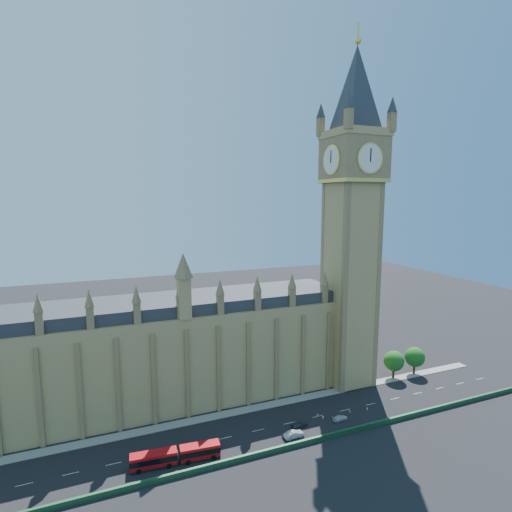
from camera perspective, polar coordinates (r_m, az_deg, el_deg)
name	(u,v)px	position (r m, az deg, el deg)	size (l,w,h in m)	color
ground	(242,434)	(100.58, -1.97, -24.06)	(400.00, 400.00, 0.00)	black
palace_westminster	(119,358)	(109.60, -18.93, -13.56)	(120.00, 20.00, 28.00)	tan
elizabeth_tower	(353,195)	(115.33, 13.62, 8.41)	(20.59, 20.59, 105.00)	tan
bridge_parapet	(257,455)	(93.24, 0.14, -26.50)	(160.00, 0.60, 1.20)	#1E4C2D
kerb_north	(229,413)	(108.25, -3.82, -21.50)	(160.00, 3.00, 0.16)	gray
tree_east_near	(394,360)	(130.35, 19.16, -13.89)	(6.00, 6.00, 8.50)	#382619
tree_east_far	(415,356)	(135.47, 21.78, -13.17)	(6.00, 6.00, 8.50)	#382619
red_bus	(176,456)	(92.64, -11.38, -26.16)	(18.27, 4.35, 3.08)	#B80C11
car_grey	(299,424)	(103.18, 6.21, -22.75)	(1.64, 4.07, 1.39)	#3D3F44
car_silver	(294,434)	(99.30, 5.43, -24.03)	(1.66, 4.77, 1.57)	#9DA1A5
car_white	(340,418)	(107.11, 11.93, -21.71)	(1.63, 4.02, 1.17)	silver
cone_a	(350,411)	(110.86, 13.27, -20.81)	(0.49, 0.49, 0.63)	black
cone_b	(323,417)	(107.05, 9.55, -21.79)	(0.60, 0.60, 0.75)	black
cone_c	(318,415)	(107.79, 8.81, -21.55)	(0.52, 0.52, 0.72)	black
cone_d	(367,409)	(112.96, 15.60, -20.28)	(0.61, 0.61, 0.75)	black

